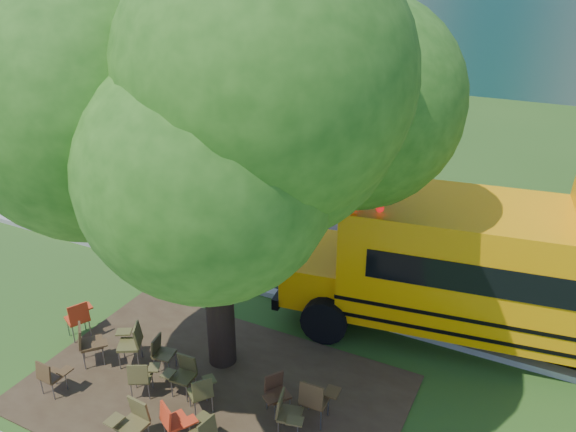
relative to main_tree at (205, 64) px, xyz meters
The scene contains 28 objects.
ground 6.03m from the main_tree, 151.39° to the right, with size 160.00×160.00×0.00m, color #254E18.
dirt_patch 6.04m from the main_tree, 69.94° to the right, with size 7.00×4.50×0.03m, color #382819.
asphalt_road 8.94m from the main_tree, 95.87° to the left, with size 80.00×8.00×0.04m, color black.
kerb_near 6.50m from the main_tree, 104.54° to the left, with size 80.00×0.25×0.14m, color gray.
kerb_far 12.27m from the main_tree, 93.64° to the left, with size 80.00×0.25×0.14m, color gray.
bg_tree_0 17.95m from the main_tree, 135.12° to the left, with size 5.20×5.20×7.18m.
bg_tree_1 25.34m from the main_tree, 144.73° to the left, with size 6.00×6.00×8.40m.
bg_tree_2 16.72m from the main_tree, 109.98° to the left, with size 4.80×4.80×6.62m.
main_tree is the anchor object (origin of this frame).
chair_0 6.37m from the main_tree, 135.52° to the right, with size 0.52×0.46×0.79m.
chair_1 6.02m from the main_tree, 151.00° to the right, with size 0.81×0.64×0.94m.
chair_2 5.74m from the main_tree, 116.42° to the right, with size 0.55×0.66×0.82m.
chair_3 5.58m from the main_tree, 96.65° to the right, with size 0.54×0.51×0.83m.
chair_4 5.90m from the main_tree, 78.28° to the right, with size 0.69×0.54×0.83m.
chair_5 5.97m from the main_tree, 93.04° to the right, with size 0.61×0.53×0.90m.
chair_6 5.97m from the main_tree, 64.19° to the right, with size 0.48×0.61×0.82m.
chair_7 5.94m from the main_tree, 29.46° to the right, with size 0.61×0.58×0.86m.
chair_8 6.31m from the main_tree, 167.26° to the right, with size 0.59×0.75×0.92m.
chair_9 5.69m from the main_tree, 151.10° to the right, with size 0.76×0.63×0.93m.
chair_10 5.62m from the main_tree, 138.21° to the right, with size 0.55×0.53×0.79m.
chair_11 5.66m from the main_tree, 71.15° to the right, with size 0.55×0.70×0.81m.
chair_12 5.78m from the main_tree, 24.84° to the right, with size 0.53×0.67×0.79m.
chair_13 5.94m from the main_tree, 16.36° to the right, with size 0.62×0.58×0.95m.
black_car 8.18m from the main_tree, 127.72° to the left, with size 1.77×4.41×1.50m, color black.
bg_car_silver 19.37m from the main_tree, 147.57° to the left, with size 1.29×3.70×1.22m, color gray.
bg_car_red 14.25m from the main_tree, 141.97° to the left, with size 2.01×4.36×1.21m, color #560E15.
pedestrian_a 19.52m from the main_tree, 139.49° to the left, with size 0.61×0.40×1.68m, color navy.
pedestrian_b 22.69m from the main_tree, 142.88° to the left, with size 0.88×0.69×1.82m, color brown.
Camera 1 is at (6.04, -7.28, 7.50)m, focal length 35.00 mm.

